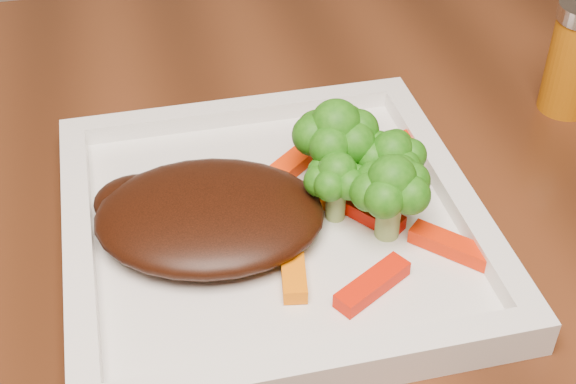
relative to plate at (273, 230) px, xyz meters
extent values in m
cube|color=white|center=(0.00, 0.00, 0.00)|extent=(0.27, 0.27, 0.01)
ellipsoid|color=black|center=(-0.04, 0.00, 0.02)|extent=(0.17, 0.14, 0.03)
cube|color=red|center=(0.04, -0.07, 0.01)|extent=(0.05, 0.04, 0.01)
cube|color=red|center=(0.10, -0.05, 0.01)|extent=(0.05, 0.05, 0.01)
cube|color=orange|center=(0.00, -0.05, 0.01)|extent=(0.02, 0.06, 0.01)
cube|color=red|center=(0.10, 0.05, 0.01)|extent=(0.06, 0.04, 0.01)
cube|color=#FF3204|center=(0.03, 0.06, 0.01)|extent=(0.06, 0.05, 0.01)
cube|color=red|center=(0.06, -0.01, 0.01)|extent=(0.05, 0.05, 0.01)
cube|color=#FC6304|center=(0.05, 0.01, 0.01)|extent=(0.06, 0.02, 0.01)
cylinder|color=#AF5C09|center=(0.27, 0.10, 0.04)|extent=(0.05, 0.05, 0.09)
camera|label=1|loc=(-0.08, -0.39, 0.36)|focal=50.00mm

